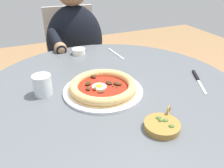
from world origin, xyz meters
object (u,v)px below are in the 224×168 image
Objects in this scene: water_glass at (43,86)px; olive_pan at (162,125)px; dining_table at (111,113)px; diner_person at (77,66)px; pizza_on_plate at (103,87)px; cafe_chair_diner at (73,57)px; steak_knife at (197,78)px; ramekin_capers at (79,51)px; fork_utensil at (116,54)px.

water_glass is 0.46m from olive_pan.
dining_table is at bearing 98.49° from olive_pan.
diner_person reaches higher than olive_pan.
dining_table is 3.47× the size of pizza_on_plate.
diner_person reaches higher than pizza_on_plate.
cafe_chair_diner is at bearing 68.63° from water_glass.
ramekin_capers is (-0.38, 0.49, 0.01)m from steak_knife.
water_glass reaches higher than fork_utensil.
fork_utensil is at bearing -76.70° from diner_person.
cafe_chair_diner reaches higher than olive_pan.
pizza_on_plate is 2.56× the size of olive_pan.
dining_table is at bearing -89.01° from ramekin_capers.
ramekin_capers is at bearing 94.13° from olive_pan.
cafe_chair_diner is (0.09, 0.51, -0.24)m from ramekin_capers.
ramekin_capers is at bearing -102.15° from diner_person.
pizza_on_plate is at bearing -121.89° from fork_utensil.
diner_person is 1.26× the size of cafe_chair_diner.
water_glass is 0.64m from steak_knife.
water_glass is 1.12× the size of ramekin_capers.
pizza_on_plate reaches higher than steak_knife.
steak_knife is (0.41, -0.06, -0.02)m from pizza_on_plate.
olive_pan is (0.08, -0.28, -0.01)m from pizza_on_plate.
steak_knife is 0.39m from olive_pan.
water_glass reaches higher than steak_knife.
ramekin_capers is at bearing 155.82° from fork_utensil.
dining_table is at bearing 167.93° from steak_knife.
pizza_on_plate is at bearing 106.60° from olive_pan.
cafe_chair_diner is at bearing 79.60° from ramekin_capers.
olive_pan is 0.65× the size of fork_utensil.
diner_person reaches higher than ramekin_capers.
diner_person is (0.03, 1.07, -0.25)m from olive_pan.
dining_table is at bearing -118.24° from fork_utensil.
cafe_chair_diner reaches higher than ramekin_capers.
fork_utensil is at bearing 77.95° from olive_pan.
pizza_on_plate is 0.35× the size of cafe_chair_diner.
olive_pan is at bearing -147.04° from steak_knife.
olive_pan is 0.13× the size of cafe_chair_diner.
pizza_on_plate is 1.66× the size of steak_knife.
fork_utensil reaches higher than dining_table.
fork_utensil is at bearing 58.11° from pizza_on_plate.
diner_person is at bearing 109.45° from steak_knife.
pizza_on_plate is 1.66× the size of fork_utensil.
steak_knife is 0.62m from ramekin_capers.
water_glass is at bearing 166.98° from dining_table.
diner_person is (-0.30, 0.86, -0.24)m from steak_knife.
olive_pan is at bearing -49.93° from water_glass.
diner_person reaches higher than dining_table.
cafe_chair_diner is at bearing 84.62° from dining_table.
water_glass is 0.43× the size of steak_knife.
fork_utensil is 0.16× the size of diner_person.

